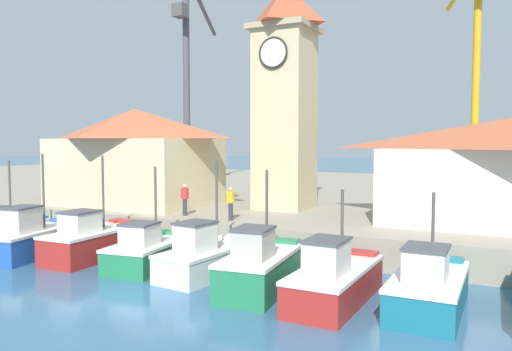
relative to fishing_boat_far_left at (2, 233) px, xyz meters
name	(u,v)px	position (x,y,z in m)	size (l,w,h in m)	color
ground_plane	(112,312)	(11.08, -4.25, -0.75)	(300.00, 300.00, 0.00)	#386689
quay_wharf	(365,197)	(11.08, 23.99, -0.08)	(120.00, 40.00, 1.35)	#9E937F
fishing_boat_far_left	(2,233)	(0.00, 0.00, 0.00)	(2.65, 4.46, 4.22)	#2356A8
fishing_boat_left_outer	(34,238)	(2.63, -0.28, 0.04)	(2.67, 5.05, 4.58)	#2356A8
fishing_boat_left_inner	(94,241)	(5.41, 0.57, 0.03)	(2.21, 4.87, 4.51)	#AD2823
fishing_boat_mid_left	(149,251)	(8.51, 0.55, -0.08)	(2.64, 4.51, 4.10)	#237A4C
fishing_boat_center	(207,257)	(11.34, 0.55, -0.03)	(2.29, 4.62, 4.39)	silver
fishing_boat_mid_right	(261,267)	(14.05, -0.21, 0.06)	(2.42, 4.72, 4.12)	#237A4C
fishing_boat_right_inner	(335,279)	(16.72, -0.25, -0.02)	(2.01, 4.93, 3.56)	#AD2823
fishing_boat_right_outer	(429,287)	(19.50, 0.33, -0.04)	(2.13, 4.71, 3.55)	#196B7F
clock_tower	(285,91)	(10.14, 10.35, 7.19)	(3.35, 3.35, 14.04)	beige
warehouse_left	(135,156)	(1.32, 7.95, 3.54)	(9.60, 6.43, 5.75)	beige
port_crane_near	(475,100)	(18.80, 25.78, 7.53)	(4.11, 8.02, 17.83)	#976E11
port_crane_far	(188,107)	(-2.57, 18.96, 7.23)	(3.47, 9.79, 17.78)	#353539
dock_worker_near_tower	(231,203)	(9.65, 5.20, 1.44)	(0.34, 0.22, 1.62)	#33333D
dock_worker_along_quay	(185,199)	(6.76, 5.49, 1.44)	(0.34, 0.22, 1.62)	#33333D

